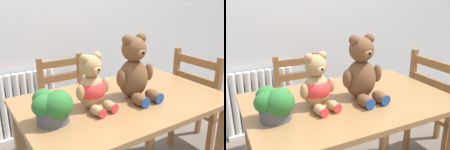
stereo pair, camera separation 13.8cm
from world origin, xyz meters
The scene contains 8 objects.
wall_back centered at (0.00, 1.65, 1.30)m, with size 8.00×0.04×2.60m, color silver.
radiator centered at (-0.33, 1.58, 0.30)m, with size 0.67×0.10×0.66m.
dining_table centered at (0.00, 0.38, 0.65)m, with size 1.19×0.77×0.77m.
wooden_chair_behind centered at (-0.05, 1.10, 0.43)m, with size 0.40×0.42×0.86m.
wooden_chair_side centered at (0.92, 0.49, 0.46)m, with size 0.43×0.44×0.93m.
teddy_bear_left centered at (-0.21, 0.38, 0.89)m, with size 0.22×0.24×0.31m.
teddy_bear_right centered at (0.07, 0.37, 0.93)m, with size 0.26×0.26×0.38m.
potted_plant centered at (-0.45, 0.33, 0.86)m, with size 0.19×0.19×0.17m.
Camera 2 is at (-0.68, -0.79, 1.36)m, focal length 40.00 mm.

